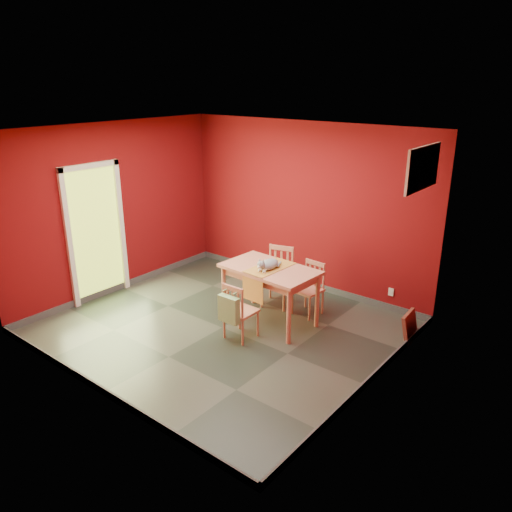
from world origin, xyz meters
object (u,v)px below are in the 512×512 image
Objects in this scene: dining_table at (270,275)px; chair_far_right at (309,288)px; chair_near at (239,310)px; cat at (269,262)px; chair_far_left at (278,276)px; picture_frame at (410,327)px; tote_bag at (229,309)px.

dining_table is 1.72× the size of chair_far_right.
chair_near reaches higher than chair_far_right.
chair_far_right is 0.99× the size of chair_near.
cat is (0.05, 0.59, 0.52)m from chair_near.
cat is (0.29, -0.62, 0.46)m from chair_far_left.
picture_frame is at bearing 46.75° from cat.
cat is (0.03, -0.06, 0.20)m from dining_table.
picture_frame is at bearing 4.42° from chair_far_left.
chair_near is 1.97× the size of picture_frame.
tote_bag is (0.24, -1.40, 0.04)m from chair_far_left.
picture_frame is at bearing 40.83° from tote_bag.
chair_far_left is 2.25× the size of cat.
chair_far_left reaches higher than chair_near.
chair_far_right is at bearing 90.39° from cat.
chair_far_left reaches higher than picture_frame.
chair_far_right is 1.85× the size of tote_bag.
dining_table reaches higher than picture_frame.
chair_near is 0.22m from tote_bag.
tote_bag reaches higher than picture_frame.
chair_far_right is (0.29, 0.58, -0.32)m from dining_table.
cat is at bearing -112.64° from chair_far_right.
chair_far_right is at bearing 77.63° from tote_bag.
chair_near is 0.78m from cat.
chair_far_right is 1.97× the size of cat.
chair_far_left is 0.56m from chair_far_right.
chair_near is at bearing -71.58° from cat.
picture_frame is (1.81, 1.36, -0.21)m from chair_near.
dining_table is 0.72m from chair_near.
picture_frame is at bearing 5.19° from chair_far_right.
dining_table is 0.21m from cat.
tote_bag is at bearing -70.36° from cat.
chair_far_left is 1.23m from chair_near.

